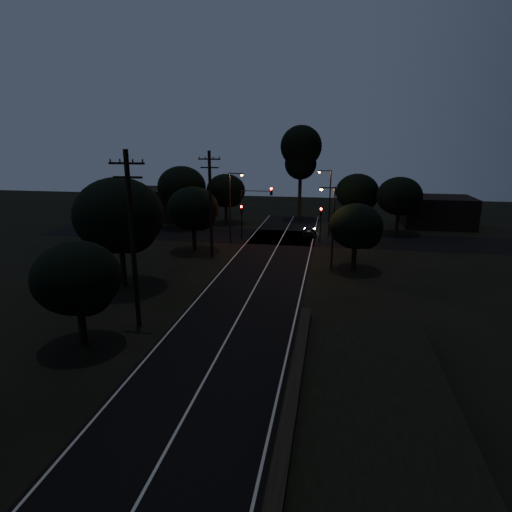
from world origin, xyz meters
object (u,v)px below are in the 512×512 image
(signal_left, at_px, (242,216))
(streetlight_a, at_px, (232,203))
(car, at_px, (309,231))
(signal_mast, at_px, (256,204))
(streetlight_c, at_px, (331,222))
(utility_pole_mid, at_px, (132,238))
(signal_right, at_px, (321,219))
(streetlight_b, at_px, (328,198))
(utility_pole_far, at_px, (211,203))
(tall_pine, at_px, (301,152))

(signal_left, bearing_deg, streetlight_a, -109.59)
(car, bearing_deg, signal_mast, 29.43)
(streetlight_a, bearing_deg, streetlight_c, -35.69)
(utility_pole_mid, bearing_deg, signal_right, 67.01)
(signal_left, bearing_deg, streetlight_c, -43.76)
(streetlight_c, bearing_deg, car, 101.39)
(signal_left, bearing_deg, streetlight_b, 22.05)
(streetlight_a, height_order, car, streetlight_a)
(utility_pole_far, distance_m, signal_mast, 8.64)
(streetlight_c, bearing_deg, signal_mast, 131.19)
(signal_left, relative_size, car, 1.17)
(signal_right, xyz_separation_m, streetlight_a, (-9.91, -1.99, 1.80))
(signal_right, relative_size, streetlight_a, 0.51)
(streetlight_c, bearing_deg, streetlight_a, 144.31)
(signal_mast, bearing_deg, streetlight_b, 25.99)
(tall_pine, height_order, signal_left, tall_pine)
(utility_pole_far, height_order, signal_mast, utility_pole_far)
(utility_pole_mid, distance_m, signal_mast, 25.22)
(utility_pole_far, relative_size, signal_mast, 1.68)
(streetlight_a, xyz_separation_m, streetlight_c, (11.14, -8.00, -0.29))
(tall_pine, xyz_separation_m, streetlight_b, (4.31, -11.00, -5.10))
(streetlight_b, distance_m, streetlight_c, 14.01)
(utility_pole_far, xyz_separation_m, signal_left, (1.40, 7.99, -2.65))
(tall_pine, distance_m, streetlight_c, 26.03)
(utility_pole_far, height_order, signal_right, utility_pole_far)
(tall_pine, relative_size, signal_right, 3.30)
(signal_right, bearing_deg, utility_pole_mid, -112.99)
(utility_pole_mid, relative_size, tall_pine, 0.81)
(tall_pine, xyz_separation_m, car, (2.14, -11.66, -9.14))
(signal_right, bearing_deg, streetlight_a, -168.66)
(tall_pine, bearing_deg, streetlight_c, -79.07)
(tall_pine, distance_m, signal_right, 16.91)
(signal_right, height_order, streetlight_b, streetlight_b)
(utility_pole_mid, bearing_deg, signal_mast, 82.96)
(signal_left, xyz_separation_m, streetlight_a, (-0.71, -1.99, 1.80))
(car, bearing_deg, utility_pole_mid, 72.64)
(car, bearing_deg, streetlight_c, 101.91)
(tall_pine, xyz_separation_m, signal_left, (-5.60, -15.01, -6.90))
(utility_pole_mid, height_order, tall_pine, tall_pine)
(tall_pine, xyz_separation_m, streetlight_c, (4.83, -25.00, -5.39))
(utility_pole_far, height_order, streetlight_a, utility_pole_far)
(signal_right, relative_size, streetlight_b, 0.51)
(signal_mast, xyz_separation_m, streetlight_b, (8.22, 4.01, 0.30))
(streetlight_b, bearing_deg, car, -162.97)
(streetlight_b, bearing_deg, streetlight_a, -150.52)
(utility_pole_far, xyz_separation_m, signal_mast, (3.09, 7.99, -1.15))
(signal_right, bearing_deg, streetlight_b, 80.00)
(signal_mast, bearing_deg, car, 28.91)
(tall_pine, height_order, streetlight_c, tall_pine)
(signal_right, xyz_separation_m, streetlight_b, (0.71, 4.01, 1.80))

